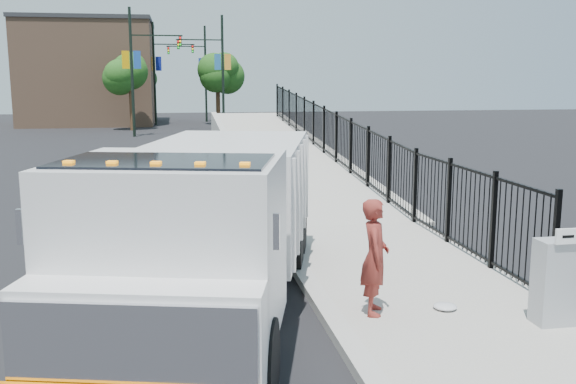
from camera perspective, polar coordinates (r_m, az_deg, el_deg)
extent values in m
plane|color=black|center=(11.64, 1.63, -8.19)|extent=(120.00, 120.00, 0.00)
cube|color=#9E998E|center=(10.39, 14.55, -10.45)|extent=(3.55, 12.00, 0.12)
cube|color=#ADAAA3|center=(9.78, 4.01, -11.34)|extent=(0.30, 12.00, 0.16)
cube|color=#9E998E|center=(27.42, -0.67, 2.42)|extent=(3.95, 24.06, 3.19)
cube|color=black|center=(23.71, 4.29, 3.38)|extent=(0.10, 28.00, 1.80)
cube|color=black|center=(10.39, -6.51, -7.11)|extent=(2.83, 7.28, 0.23)
cube|color=silver|center=(7.80, -10.08, -4.88)|extent=(3.01, 2.89, 2.13)
cube|color=silver|center=(6.76, -12.82, -12.13)|extent=(2.61, 1.34, 1.07)
cube|color=silver|center=(6.41, -13.88, -13.42)|extent=(2.40, 0.69, 0.91)
cube|color=black|center=(7.41, -10.74, -0.62)|extent=(2.61, 1.92, 0.91)
cube|color=silver|center=(11.47, -5.31, 0.02)|extent=(3.59, 4.97, 1.81)
cube|color=silver|center=(7.19, -22.70, -2.86)|extent=(0.08, 0.08, 0.37)
cube|color=silver|center=(6.44, -1.04, -3.52)|extent=(0.08, 0.08, 0.37)
cube|color=orange|center=(7.31, -18.90, 2.42)|extent=(0.12, 0.11, 0.06)
cube|color=orange|center=(7.14, -15.36, 2.42)|extent=(0.12, 0.11, 0.06)
cube|color=orange|center=(6.99, -11.66, 2.42)|extent=(0.12, 0.11, 0.06)
cube|color=orange|center=(6.87, -7.81, 2.41)|extent=(0.12, 0.11, 0.06)
cube|color=orange|center=(6.79, -3.85, 2.38)|extent=(0.12, 0.11, 0.06)
cylinder|color=black|center=(7.87, -19.38, -13.83)|extent=(0.59, 1.12, 1.07)
cylinder|color=black|center=(7.29, -2.47, -15.18)|extent=(0.59, 1.12, 1.07)
cylinder|color=black|center=(12.55, -9.79, -4.44)|extent=(0.59, 1.12, 1.07)
cylinder|color=black|center=(12.20, 0.49, -4.71)|extent=(0.59, 1.12, 1.07)
cylinder|color=black|center=(13.65, -8.59, -3.22)|extent=(0.59, 1.12, 1.07)
cylinder|color=black|center=(13.33, 0.84, -3.43)|extent=(0.59, 1.12, 1.07)
imported|color=maroon|center=(9.76, 7.73, -5.73)|extent=(0.58, 0.74, 1.77)
cube|color=gray|center=(10.10, 22.60, -7.40)|extent=(0.55, 0.40, 1.25)
cube|color=white|center=(9.74, 23.58, -3.62)|extent=(0.35, 0.04, 0.22)
ellipsoid|color=silver|center=(10.37, 13.79, -9.84)|extent=(0.36, 0.36, 0.09)
cylinder|color=black|center=(41.95, -13.71, 10.26)|extent=(0.18, 0.18, 8.00)
cube|color=black|center=(41.97, -11.60, 13.48)|extent=(3.20, 0.08, 0.08)
cube|color=black|center=(41.93, -9.56, 13.07)|extent=(0.18, 0.22, 0.60)
cube|color=#184698|center=(41.95, -13.27, 11.37)|extent=(0.45, 0.04, 1.10)
cube|color=#D89B04|center=(41.99, -14.24, 11.33)|extent=(0.45, 0.04, 1.10)
cylinder|color=black|center=(46.14, -5.81, 10.44)|extent=(0.18, 0.18, 8.00)
cube|color=black|center=(46.13, -7.90, 13.26)|extent=(3.20, 0.08, 0.08)
cube|color=black|center=(46.08, -9.72, 12.78)|extent=(0.18, 0.22, 0.60)
cube|color=orange|center=(46.18, -5.39, 11.44)|extent=(0.45, 0.04, 1.10)
cube|color=#226399|center=(46.13, -6.27, 11.43)|extent=(0.45, 0.04, 1.10)
cylinder|color=black|center=(52.47, -11.79, 10.23)|extent=(0.18, 0.18, 8.00)
cube|color=black|center=(52.51, -10.10, 12.80)|extent=(3.20, 0.08, 0.08)
cube|color=black|center=(52.52, -8.48, 12.46)|extent=(0.18, 0.22, 0.60)
cube|color=navy|center=(52.47, -11.44, 11.12)|extent=(0.45, 0.04, 1.10)
cube|color=orange|center=(52.49, -12.21, 11.09)|extent=(0.45, 0.04, 1.10)
cylinder|color=black|center=(55.60, -7.33, 10.34)|extent=(0.18, 0.18, 8.00)
cube|color=black|center=(55.61, -9.07, 12.67)|extent=(3.20, 0.08, 0.08)
cube|color=black|center=(55.58, -10.58, 12.26)|extent=(0.18, 0.22, 0.60)
cube|color=orange|center=(55.62, -6.98, 11.17)|extent=(0.45, 0.04, 1.10)
cube|color=navy|center=(55.59, -7.72, 11.15)|extent=(0.45, 0.04, 1.10)
cylinder|color=#382314|center=(47.17, -13.70, 7.28)|extent=(0.36, 0.36, 3.20)
sphere|color=#194714|center=(47.13, -13.82, 10.20)|extent=(2.65, 2.65, 2.65)
cylinder|color=#382314|center=(52.42, -6.23, 7.76)|extent=(0.36, 0.36, 3.20)
sphere|color=#194714|center=(52.39, -6.28, 10.38)|extent=(2.63, 2.63, 2.63)
cylinder|color=#382314|center=(59.07, -12.85, 7.82)|extent=(0.36, 0.36, 3.20)
sphere|color=#194714|center=(59.04, -12.95, 10.15)|extent=(2.46, 2.46, 2.46)
cube|color=#8C664C|center=(55.25, -17.18, 9.98)|extent=(10.00, 10.00, 8.00)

